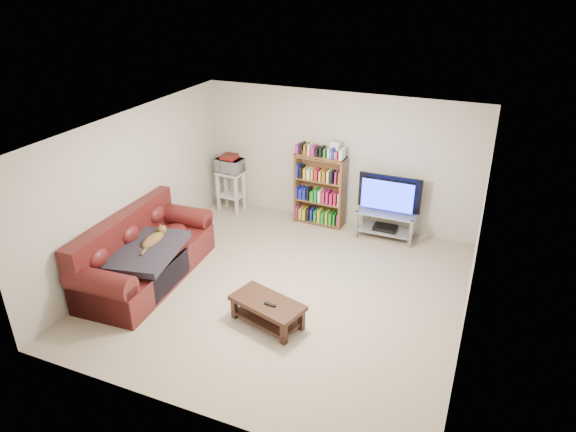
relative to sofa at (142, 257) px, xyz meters
The scene contains 19 objects.
floor 2.18m from the sofa, 13.46° to the left, with size 5.00×5.00×0.00m, color #BEA98D.
ceiling 2.98m from the sofa, 13.46° to the left, with size 5.00×5.00×0.00m, color white.
wall_back 3.76m from the sofa, 55.06° to the left, with size 5.00×5.00×0.00m, color beige.
wall_front 3.02m from the sofa, 43.62° to the right, with size 5.00×5.00×0.00m, color beige.
wall_left 1.07m from the sofa, 128.76° to the left, with size 5.00×5.00×0.00m, color beige.
wall_right 4.70m from the sofa, ahead, with size 5.00×5.00×0.00m, color beige.
sofa is the anchor object (origin of this frame).
blanket 0.34m from the sofa, 36.44° to the right, with size 0.91×1.18×0.10m, color #28242D.
cat 0.36m from the sofa, 18.85° to the left, with size 0.26×0.64×0.19m, color brown, non-canonical shape.
coffee_table 2.23m from the sofa, ahead, with size 1.07×0.74×0.35m.
remote 2.31m from the sofa, ahead, with size 0.16×0.04×0.02m, color black.
tv_stand 4.08m from the sofa, 40.64° to the left, with size 1.00×0.46×0.50m.
television 4.11m from the sofa, 40.64° to the left, with size 1.07×0.14×0.62m, color black.
dvd_player 4.09m from the sofa, 40.64° to the left, with size 0.40×0.28×0.06m, color black.
bookshelf 3.33m from the sofa, 56.20° to the left, with size 0.93×0.34×1.32m.
shelf_clutter 3.54m from the sofa, 54.88° to the left, with size 0.68×0.22×0.28m.
microwave_stand 2.67m from the sofa, 88.26° to the left, with size 0.51×0.39×0.78m.
microwave 2.72m from the sofa, 88.26° to the left, with size 0.48×0.33×0.27m, color silver.
game_boxes 2.76m from the sofa, 88.26° to the left, with size 0.28×0.25×0.05m, color maroon.
Camera 1 is at (2.47, -5.81, 4.25)m, focal length 32.00 mm.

